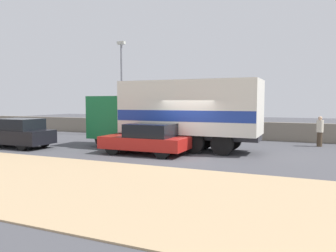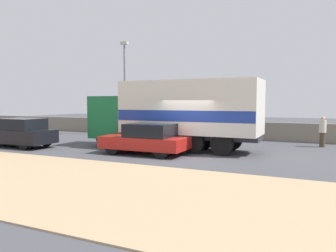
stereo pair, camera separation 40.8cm
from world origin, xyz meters
name	(u,v)px [view 1 (the left image)]	position (x,y,z in m)	size (l,w,h in m)	color
ground_plane	(182,156)	(0.00, 0.00, 0.00)	(80.00, 80.00, 0.00)	#47474C
dirt_shoulder_foreground	(110,186)	(0.00, -5.75, 0.02)	(60.00, 6.30, 0.04)	tan
stone_wall_backdrop	(224,130)	(0.00, 7.78, 0.58)	(60.00, 0.35, 1.15)	gray
street_lamp	(122,81)	(-7.29, 6.90, 3.90)	(0.56, 0.28, 6.72)	slate
box_truck	(176,112)	(-1.02, 1.89, 1.93)	(8.95, 2.46, 3.46)	#196B38
car_hatchback	(147,139)	(-1.69, -0.12, 0.72)	(4.01, 1.82, 1.42)	#B21E19
car_sedan_second	(17,133)	(-9.10, -0.80, 0.76)	(4.13, 1.72, 1.54)	black
pedestrian	(320,131)	(5.72, 5.98, 0.85)	(0.36, 0.36, 1.64)	#473828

